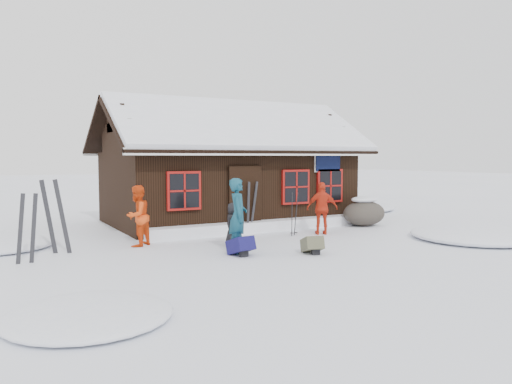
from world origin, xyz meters
TOP-DOWN VIEW (x-y plane):
  - ground at (0.00, 0.00)m, footprint 120.00×120.00m
  - mountain_hut at (1.50, 4.98)m, footprint 8.90×6.09m
  - snow_drift at (1.50, 2.25)m, footprint 7.60×0.60m
  - snow_mounds at (1.65, 1.86)m, footprint 20.60×13.20m
  - skier_teal at (-0.84, -0.54)m, footprint 0.70×0.79m
  - skier_orange_left at (-2.74, 1.53)m, footprint 0.99×0.96m
  - skier_orange_right at (2.70, 0.83)m, footprint 1.00×0.78m
  - skier_crouched at (-0.51, 0.42)m, footprint 0.66×0.59m
  - boulder at (5.07, 1.66)m, footprint 1.54×1.16m
  - ski_pair_left at (-5.43, 0.63)m, footprint 0.49×0.16m
  - ski_pair_mid at (-4.74, 1.50)m, footprint 0.69×0.19m
  - ski_pair_right at (1.00, 2.20)m, footprint 0.53×0.26m
  - ski_poles at (1.83, 1.05)m, footprint 0.24×0.12m
  - backpack_blue at (-0.96, -0.89)m, footprint 0.52×0.65m
  - backpack_olive at (0.66, -1.52)m, footprint 0.58×0.67m

SIDE VIEW (x-z plane):
  - ground at x=0.00m, z-range 0.00..0.00m
  - snow_mounds at x=1.65m, z-range -0.24..0.24m
  - backpack_olive at x=0.66m, z-range 0.00..0.31m
  - backpack_blue at x=-0.96m, z-range 0.00..0.33m
  - snow_drift at x=1.50m, z-range 0.00..0.35m
  - boulder at x=5.07m, z-range 0.01..0.91m
  - skier_crouched at x=-0.51m, z-range 0.00..1.14m
  - ski_poles at x=1.83m, z-range -0.04..1.29m
  - ski_pair_left at x=-5.43m, z-range -0.05..1.55m
  - ski_pair_right at x=1.00m, z-range -0.05..1.58m
  - skier_orange_right at x=2.70m, z-range 0.00..1.58m
  - skier_orange_left at x=-2.74m, z-range 0.00..1.60m
  - ski_pair_mid at x=-4.74m, z-range -0.05..1.81m
  - skier_teal at x=-0.84m, z-range 0.00..1.82m
  - mountain_hut at x=1.50m, z-range -0.63..3.79m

